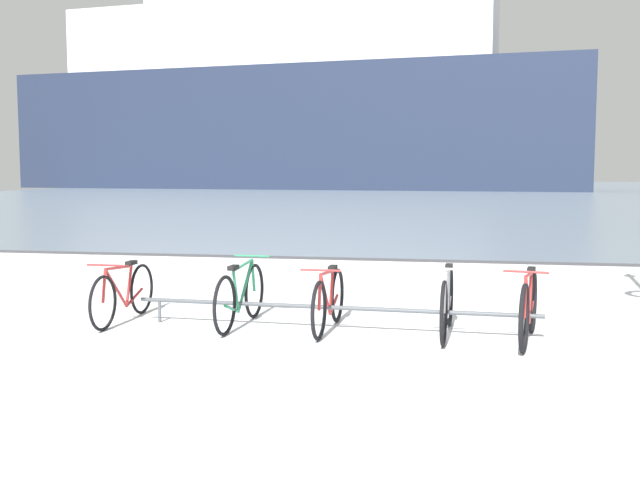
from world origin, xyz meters
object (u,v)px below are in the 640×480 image
at_px(bicycle_0, 123,294).
at_px(bicycle_2, 329,301).
at_px(bicycle_3, 447,303).
at_px(bicycle_1, 240,296).
at_px(bicycle_4, 529,308).
at_px(ferry_ship, 286,99).

relative_size(bicycle_0, bicycle_2, 1.02).
height_order(bicycle_0, bicycle_2, bicycle_2).
height_order(bicycle_2, bicycle_3, bicycle_3).
height_order(bicycle_1, bicycle_4, bicycle_4).
relative_size(bicycle_2, bicycle_3, 0.95).
bearing_deg(bicycle_2, ferry_ship, 103.55).
bearing_deg(bicycle_1, bicycle_4, -4.01).
bearing_deg(bicycle_2, bicycle_0, 179.26).
height_order(bicycle_1, bicycle_2, bicycle_1).
height_order(bicycle_0, bicycle_1, bicycle_1).
height_order(bicycle_0, ferry_ship, ferry_ship).
xyz_separation_m(bicycle_1, bicycle_3, (2.46, -0.07, 0.01)).
distance_m(bicycle_3, bicycle_4, 0.90).
xyz_separation_m(bicycle_0, bicycle_4, (4.84, -0.21, 0.03)).
height_order(bicycle_4, ferry_ship, ferry_ship).
distance_m(bicycle_0, bicycle_4, 4.85).
xyz_separation_m(bicycle_2, bicycle_4, (2.25, -0.18, 0.02)).
height_order(bicycle_3, ferry_ship, ferry_ship).
distance_m(bicycle_0, bicycle_1, 1.50).
height_order(bicycle_1, ferry_ship, ferry_ship).
bearing_deg(bicycle_2, bicycle_4, -4.51).
bearing_deg(bicycle_1, bicycle_0, -179.11).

